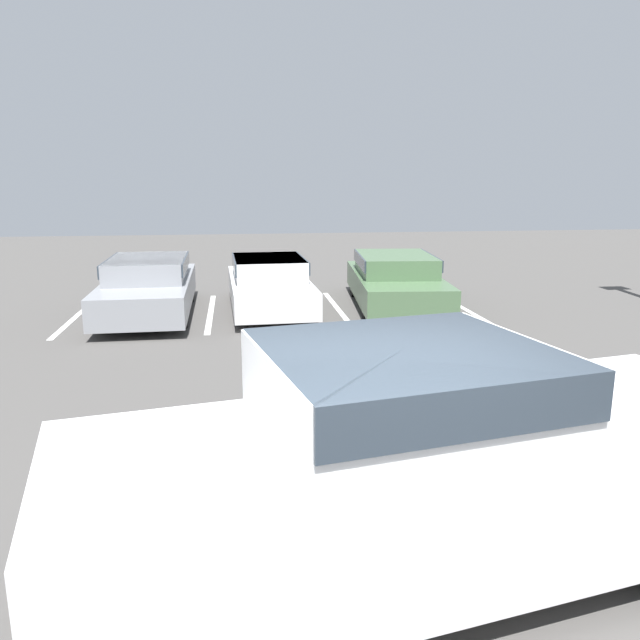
{
  "coord_description": "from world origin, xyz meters",
  "views": [
    {
      "loc": [
        -0.75,
        -3.56,
        2.95
      ],
      "look_at": [
        0.41,
        4.86,
        1.0
      ],
      "focal_mm": 35.0,
      "sensor_mm": 36.0,
      "label": 1
    }
  ],
  "objects": [
    {
      "name": "ground_plane",
      "position": [
        0.0,
        0.0,
        0.0
      ],
      "size": [
        60.0,
        60.0,
        0.0
      ],
      "primitive_type": "plane",
      "color": "#4C4947"
    },
    {
      "name": "stall_stripe_b",
      "position": [
        -1.32,
        10.22,
        0.0
      ],
      "size": [
        0.12,
        4.07,
        0.01
      ],
      "primitive_type": "cube",
      "color": "white",
      "rests_on": "ground_plane"
    },
    {
      "name": "pickup_truck",
      "position": [
        0.71,
        0.58,
        0.89
      ],
      "size": [
        5.81,
        2.95,
        1.79
      ],
      "rotation": [
        0.0,
        0.0,
        0.19
      ],
      "color": "white",
      "rests_on": "ground_plane"
    },
    {
      "name": "wheel_stop_curb",
      "position": [
        0.09,
        12.8,
        0.07
      ],
      "size": [
        1.66,
        0.2,
        0.14
      ],
      "primitive_type": "cube",
      "color": "#B7B2A8",
      "rests_on": "ground_plane"
    },
    {
      "name": "stall_stripe_d",
      "position": [
        4.44,
        10.22,
        0.0
      ],
      "size": [
        0.12,
        4.07,
        0.01
      ],
      "primitive_type": "cube",
      "color": "white",
      "rests_on": "ground_plane"
    },
    {
      "name": "stall_stripe_c",
      "position": [
        1.56,
        10.22,
        0.0
      ],
      "size": [
        0.12,
        4.07,
        0.01
      ],
      "primitive_type": "cube",
      "color": "white",
      "rests_on": "ground_plane"
    },
    {
      "name": "stall_stripe_a",
      "position": [
        -4.2,
        10.22,
        0.0
      ],
      "size": [
        0.12,
        4.07,
        0.01
      ],
      "primitive_type": "cube",
      "color": "white",
      "rests_on": "ground_plane"
    },
    {
      "name": "parked_sedan_a",
      "position": [
        -2.64,
        10.25,
        0.66
      ],
      "size": [
        1.88,
        4.75,
        1.24
      ],
      "rotation": [
        0.0,
        0.0,
        -1.56
      ],
      "color": "gray",
      "rests_on": "ground_plane"
    },
    {
      "name": "parked_sedan_b",
      "position": [
        -0.0,
        10.38,
        0.63
      ],
      "size": [
        1.84,
        4.32,
        1.19
      ],
      "rotation": [
        0.0,
        0.0,
        -1.54
      ],
      "color": "silver",
      "rests_on": "ground_plane"
    },
    {
      "name": "parked_sedan_c",
      "position": [
        2.93,
        10.37,
        0.65
      ],
      "size": [
        2.27,
        4.77,
        1.21
      ],
      "rotation": [
        0.0,
        0.0,
        -1.66
      ],
      "color": "#4C6B47",
      "rests_on": "ground_plane"
    }
  ]
}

